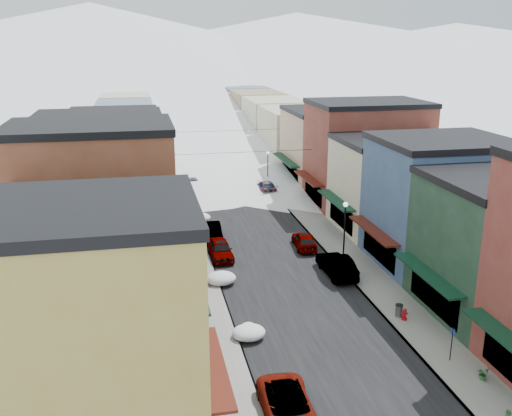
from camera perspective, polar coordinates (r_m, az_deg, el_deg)
name	(u,v)px	position (r m, az deg, el deg)	size (l,w,h in m)	color
road	(215,169)	(82.17, -4.14, 3.96)	(10.00, 160.00, 0.01)	black
sidewalk_left	(168,170)	(81.58, -8.75, 3.77)	(3.20, 160.00, 0.15)	gray
sidewalk_right	(260,166)	(83.24, 0.38, 4.22)	(3.20, 160.00, 0.15)	gray
curb_left	(179,170)	(81.67, -7.66, 3.83)	(0.10, 160.00, 0.15)	slate
curb_right	(249,166)	(82.94, -0.67, 4.17)	(0.10, 160.00, 0.15)	slate
bldg_l_yellow	(85,329)	(26.66, -16.74, -11.53)	(11.30, 8.70, 11.50)	#A58F3C
bldg_l_cream	(98,275)	(34.76, -15.52, -6.44)	(11.30, 8.20, 9.50)	#BCB697
bldg_l_brick_near	(96,211)	(41.83, -15.74, -0.33)	(12.30, 8.20, 12.50)	brown
bldg_l_grayblue	(110,202)	(50.43, -14.44, 0.57)	(11.30, 9.20, 9.00)	slate
bldg_l_brick_far	(102,169)	(58.97, -15.15, 3.83)	(13.30, 9.20, 11.00)	maroon
bldg_l_tan	(116,154)	(68.80, -13.86, 5.28)	(11.30, 11.20, 10.00)	tan
bldg_r_green	(507,246)	(41.50, 23.77, -3.46)	(11.30, 9.20, 9.50)	#1B3826
bldg_r_blue	(439,202)	(48.55, 17.85, 0.59)	(11.30, 9.20, 10.50)	#354F78
bldg_r_cream	(396,184)	(56.66, 13.85, 2.37)	(12.30, 9.20, 9.00)	beige
bldg_r_brick_far	(366,153)	(64.61, 10.96, 5.42)	(13.30, 9.20, 11.50)	maroon
bldg_r_tan	(328,146)	(73.63, 7.24, 6.16)	(11.30, 11.20, 9.50)	tan
distant_blocks	(197,119)	(103.97, -5.90, 8.84)	(34.00, 55.00, 8.00)	gray
mountain_ridge	(115,45)	(296.83, -13.93, 15.51)	(670.00, 340.00, 34.00)	silver
overhead_cables	(228,141)	(68.81, -2.84, 6.75)	(16.40, 15.04, 0.04)	black
car_white_suv	(288,408)	(29.46, 3.24, -19.32)	(2.46, 5.33, 1.48)	white
car_silver_sedan	(221,249)	(48.63, -3.55, -4.16)	(1.82, 4.52, 1.54)	gray
car_dark_hatch	(212,232)	(52.84, -4.44, -2.43)	(1.66, 4.77, 1.57)	black
car_silver_wagon	(193,185)	(70.40, -6.37, 2.34)	(2.04, 5.01, 1.45)	gray
car_green_sedan	(337,265)	(45.56, 8.07, -5.66)	(1.81, 5.18, 1.71)	black
car_gray_suv	(304,240)	(50.96, 4.85, -3.23)	(1.74, 4.32, 1.47)	gray
car_black_sedan	(266,187)	(68.97, 0.99, 2.14)	(2.03, 5.00, 1.45)	black
car_lane_silver	(217,176)	(74.70, -3.97, 3.23)	(1.68, 4.18, 1.42)	#A4A8AC
car_lane_white	(217,148)	(93.49, -3.96, 6.03)	(2.73, 5.91, 1.64)	silver
fire_hydrant	(404,315)	(39.46, 14.63, -10.27)	(0.47, 0.36, 0.81)	#B30911
parking_sign	(452,341)	(35.29, 19.00, -12.47)	(0.10, 0.28, 2.13)	black
trash_can	(399,310)	(39.80, 14.10, -9.89)	(0.50, 0.50, 0.85)	#4F5153
streetlamp_near	(345,223)	(47.98, 8.87, -1.49)	(0.41, 0.41, 4.91)	black
streetlamp_far	(268,164)	(71.50, 1.19, 4.44)	(0.36, 0.36, 4.33)	black
planter_near	(483,374)	(34.60, 21.74, -15.13)	(0.61, 0.53, 0.68)	#2E672F
snow_pile_near	(249,332)	(36.37, -0.74, -12.29)	(2.11, 2.50, 0.89)	white
snow_pile_mid	(221,278)	(43.81, -3.52, -7.00)	(2.31, 2.62, 0.98)	white
snow_pile_far	(199,218)	(58.17, -5.71, -0.98)	(2.36, 2.65, 1.00)	white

